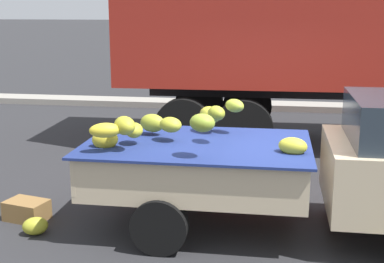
# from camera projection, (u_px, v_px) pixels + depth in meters

# --- Properties ---
(ground) EXTENTS (220.00, 220.00, 0.00)m
(ground) POSITION_uv_depth(u_px,v_px,m) (270.00, 223.00, 6.82)
(ground) COLOR #28282B
(curb_strip) EXTENTS (80.00, 0.80, 0.16)m
(curb_strip) POSITION_uv_depth(u_px,v_px,m) (274.00, 106.00, 14.45)
(curb_strip) COLOR gray
(curb_strip) RESTS_ON ground
(pickup_truck) EXTENTS (4.79, 1.83, 1.70)m
(pickup_truck) POSITION_uv_depth(u_px,v_px,m) (357.00, 166.00, 6.23)
(pickup_truck) COLOR #CCB793
(pickup_truck) RESTS_ON ground
(fallen_banana_bunch_near_tailgate) EXTENTS (0.37, 0.33, 0.22)m
(fallen_banana_bunch_near_tailgate) POSITION_uv_depth(u_px,v_px,m) (35.00, 226.00, 6.45)
(fallen_banana_bunch_near_tailgate) COLOR gold
(fallen_banana_bunch_near_tailgate) RESTS_ON ground
(produce_crate) EXTENTS (0.59, 0.47, 0.25)m
(produce_crate) POSITION_uv_depth(u_px,v_px,m) (27.00, 210.00, 6.90)
(produce_crate) COLOR olive
(produce_crate) RESTS_ON ground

